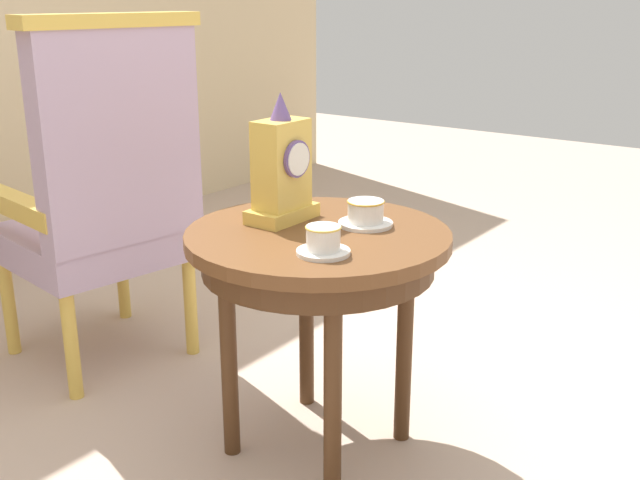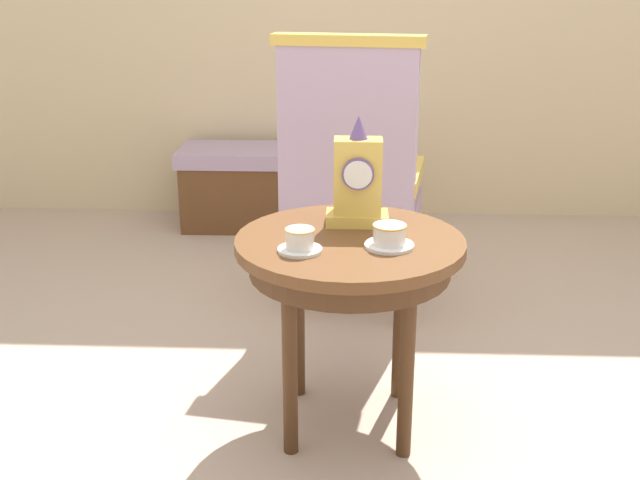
# 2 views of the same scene
# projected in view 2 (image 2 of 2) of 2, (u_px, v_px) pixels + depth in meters

# --- Properties ---
(ground_plane) EXTENTS (10.00, 10.00, 0.00)m
(ground_plane) POSITION_uv_depth(u_px,v_px,m) (334.00, 419.00, 2.46)
(ground_plane) COLOR #BCA38E
(side_table) EXTENTS (0.68, 0.68, 0.62)m
(side_table) POSITION_uv_depth(u_px,v_px,m) (350.00, 263.00, 2.27)
(side_table) COLOR brown
(side_table) RESTS_ON ground
(teacup_left) EXTENTS (0.13, 0.13, 0.07)m
(teacup_left) POSITION_uv_depth(u_px,v_px,m) (300.00, 241.00, 2.13)
(teacup_left) COLOR white
(teacup_left) RESTS_ON side_table
(teacup_right) EXTENTS (0.14, 0.14, 0.07)m
(teacup_right) POSITION_uv_depth(u_px,v_px,m) (389.00, 237.00, 2.16)
(teacup_right) COLOR white
(teacup_right) RESTS_ON side_table
(mantel_clock) EXTENTS (0.19, 0.11, 0.34)m
(mantel_clock) POSITION_uv_depth(u_px,v_px,m) (358.00, 182.00, 2.32)
(mantel_clock) COLOR gold
(mantel_clock) RESTS_ON side_table
(armchair) EXTENTS (0.62, 0.61, 1.14)m
(armchair) POSITION_uv_depth(u_px,v_px,m) (351.00, 174.00, 3.05)
(armchair) COLOR #B299B7
(armchair) RESTS_ON ground
(window_bench) EXTENTS (1.03, 0.40, 0.44)m
(window_bench) POSITION_uv_depth(u_px,v_px,m) (275.00, 187.00, 4.24)
(window_bench) COLOR #B299B7
(window_bench) RESTS_ON ground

